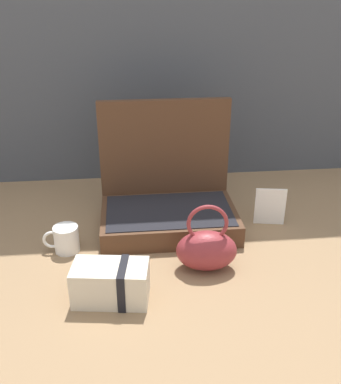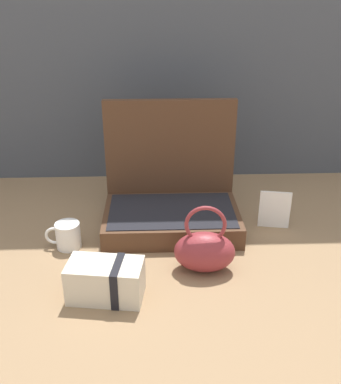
{
  "view_description": "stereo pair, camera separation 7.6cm",
  "coord_description": "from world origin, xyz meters",
  "px_view_note": "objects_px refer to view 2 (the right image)",
  "views": [
    {
      "loc": [
        -0.11,
        -1.16,
        0.75
      ],
      "look_at": [
        0.01,
        -0.02,
        0.2
      ],
      "focal_mm": 42.05,
      "sensor_mm": 36.0,
      "label": 1
    },
    {
      "loc": [
        -0.03,
        -1.17,
        0.75
      ],
      "look_at": [
        0.01,
        -0.02,
        0.2
      ],
      "focal_mm": 42.05,
      "sensor_mm": 36.0,
      "label": 2
    }
  ],
  "objects_px": {
    "cream_toiletry_bag": "(107,281)",
    "info_card_left": "(275,210)",
    "open_suitcase": "(171,199)",
    "teal_pouch_handbag": "(205,250)",
    "coffee_mug": "(67,235)"
  },
  "relations": [
    {
      "from": "open_suitcase",
      "to": "cream_toiletry_bag",
      "type": "distance_m",
      "value": 0.42
    },
    {
      "from": "teal_pouch_handbag",
      "to": "coffee_mug",
      "type": "xyz_separation_m",
      "value": [
        -0.4,
        0.13,
        -0.02
      ]
    },
    {
      "from": "open_suitcase",
      "to": "info_card_left",
      "type": "relative_size",
      "value": 3.38
    },
    {
      "from": "coffee_mug",
      "to": "info_card_left",
      "type": "xyz_separation_m",
      "value": [
        0.66,
        0.1,
        0.02
      ]
    },
    {
      "from": "coffee_mug",
      "to": "cream_toiletry_bag",
      "type": "bearing_deg",
      "value": -59.64
    },
    {
      "from": "open_suitcase",
      "to": "cream_toiletry_bag",
      "type": "bearing_deg",
      "value": -115.05
    },
    {
      "from": "open_suitcase",
      "to": "teal_pouch_handbag",
      "type": "bearing_deg",
      "value": -73.06
    },
    {
      "from": "open_suitcase",
      "to": "coffee_mug",
      "type": "distance_m",
      "value": 0.35
    },
    {
      "from": "teal_pouch_handbag",
      "to": "info_card_left",
      "type": "distance_m",
      "value": 0.34
    },
    {
      "from": "open_suitcase",
      "to": "teal_pouch_handbag",
      "type": "xyz_separation_m",
      "value": [
        0.08,
        -0.27,
        -0.03
      ]
    },
    {
      "from": "info_card_left",
      "to": "teal_pouch_handbag",
      "type": "bearing_deg",
      "value": -127.97
    },
    {
      "from": "coffee_mug",
      "to": "info_card_left",
      "type": "relative_size",
      "value": 0.84
    },
    {
      "from": "cream_toiletry_bag",
      "to": "info_card_left",
      "type": "bearing_deg",
      "value": 33.43
    },
    {
      "from": "cream_toiletry_bag",
      "to": "info_card_left",
      "type": "distance_m",
      "value": 0.62
    },
    {
      "from": "open_suitcase",
      "to": "info_card_left",
      "type": "bearing_deg",
      "value": -7.21
    }
  ]
}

